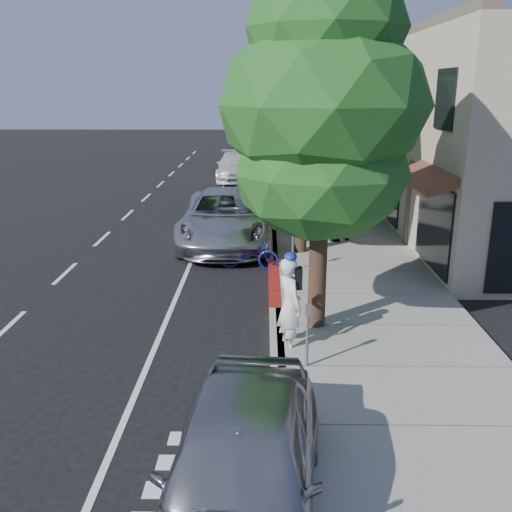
{
  "coord_description": "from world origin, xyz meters",
  "views": [
    {
      "loc": [
        -0.27,
        -13.97,
        5.35
      ],
      "look_at": [
        -0.48,
        -0.62,
        1.35
      ],
      "focal_mm": 40.0,
      "sensor_mm": 36.0,
      "label": 1
    }
  ],
  "objects_px": {
    "silver_suv": "(226,217)",
    "dark_suv_far": "(240,157)",
    "street_tree_2": "(294,109)",
    "cyclist": "(290,305)",
    "street_tree_4": "(285,101)",
    "street_tree_5": "(282,98)",
    "white_pickup": "(236,166)",
    "bicycle": "(248,254)",
    "dark_sedan": "(252,204)",
    "street_tree_0": "(323,111)",
    "street_tree_1": "(304,109)",
    "pedestrian": "(338,213)",
    "street_tree_3": "(289,92)",
    "near_car_a": "(242,468)"
  },
  "relations": [
    {
      "from": "street_tree_2",
      "to": "dark_sedan",
      "type": "bearing_deg",
      "value": -149.4
    },
    {
      "from": "street_tree_0",
      "to": "street_tree_5",
      "type": "height_order",
      "value": "street_tree_0"
    },
    {
      "from": "street_tree_5",
      "to": "cyclist",
      "type": "height_order",
      "value": "street_tree_5"
    },
    {
      "from": "street_tree_0",
      "to": "near_car_a",
      "type": "relative_size",
      "value": 1.59
    },
    {
      "from": "dark_sedan",
      "to": "street_tree_2",
      "type": "bearing_deg",
      "value": 38.55
    },
    {
      "from": "street_tree_1",
      "to": "street_tree_3",
      "type": "distance_m",
      "value": 12.01
    },
    {
      "from": "street_tree_5",
      "to": "dark_sedan",
      "type": "distance_m",
      "value": 19.45
    },
    {
      "from": "dark_sedan",
      "to": "white_pickup",
      "type": "relative_size",
      "value": 0.78
    },
    {
      "from": "dark_suv_far",
      "to": "near_car_a",
      "type": "xyz_separation_m",
      "value": [
        1.4,
        -32.22,
        0.06
      ]
    },
    {
      "from": "street_tree_3",
      "to": "silver_suv",
      "type": "xyz_separation_m",
      "value": [
        -2.52,
        -10.5,
        -4.11
      ]
    },
    {
      "from": "dark_sedan",
      "to": "dark_suv_far",
      "type": "relative_size",
      "value": 0.94
    },
    {
      "from": "pedestrian",
      "to": "dark_sedan",
      "type": "bearing_deg",
      "value": -84.49
    },
    {
      "from": "street_tree_4",
      "to": "white_pickup",
      "type": "xyz_separation_m",
      "value": [
        -2.91,
        -2.27,
        -3.69
      ]
    },
    {
      "from": "street_tree_0",
      "to": "bicycle",
      "type": "relative_size",
      "value": 4.21
    },
    {
      "from": "street_tree_2",
      "to": "cyclist",
      "type": "distance_m",
      "value": 13.46
    },
    {
      "from": "street_tree_0",
      "to": "street_tree_1",
      "type": "height_order",
      "value": "street_tree_0"
    },
    {
      "from": "street_tree_3",
      "to": "cyclist",
      "type": "height_order",
      "value": "street_tree_3"
    },
    {
      "from": "dark_sedan",
      "to": "street_tree_0",
      "type": "bearing_deg",
      "value": -73.31
    },
    {
      "from": "street_tree_1",
      "to": "street_tree_4",
      "type": "distance_m",
      "value": 18.0
    },
    {
      "from": "cyclist",
      "to": "dark_suv_far",
      "type": "distance_m",
      "value": 27.31
    },
    {
      "from": "bicycle",
      "to": "silver_suv",
      "type": "bearing_deg",
      "value": 24.66
    },
    {
      "from": "street_tree_3",
      "to": "white_pickup",
      "type": "height_order",
      "value": "street_tree_3"
    },
    {
      "from": "street_tree_4",
      "to": "cyclist",
      "type": "height_order",
      "value": "street_tree_4"
    },
    {
      "from": "dark_sedan",
      "to": "pedestrian",
      "type": "height_order",
      "value": "pedestrian"
    },
    {
      "from": "bicycle",
      "to": "dark_suv_far",
      "type": "height_order",
      "value": "dark_suv_far"
    },
    {
      "from": "street_tree_4",
      "to": "silver_suv",
      "type": "distance_m",
      "value": 17.06
    },
    {
      "from": "white_pickup",
      "to": "street_tree_4",
      "type": "bearing_deg",
      "value": 36.08
    },
    {
      "from": "street_tree_0",
      "to": "dark_suv_far",
      "type": "height_order",
      "value": "street_tree_0"
    },
    {
      "from": "street_tree_5",
      "to": "dark_sedan",
      "type": "height_order",
      "value": "street_tree_5"
    },
    {
      "from": "street_tree_4",
      "to": "dark_sedan",
      "type": "xyz_separation_m",
      "value": [
        -1.69,
        -13.0,
        -3.77
      ]
    },
    {
      "from": "street_tree_4",
      "to": "street_tree_5",
      "type": "bearing_deg",
      "value": 90.0
    },
    {
      "from": "street_tree_4",
      "to": "dark_suv_far",
      "type": "relative_size",
      "value": 1.63
    },
    {
      "from": "dark_suv_far",
      "to": "bicycle",
      "type": "bearing_deg",
      "value": -86.67
    },
    {
      "from": "dark_suv_far",
      "to": "street_tree_1",
      "type": "bearing_deg",
      "value": -81.78
    },
    {
      "from": "street_tree_4",
      "to": "cyclist",
      "type": "bearing_deg",
      "value": -91.49
    },
    {
      "from": "pedestrian",
      "to": "white_pickup",
      "type": "bearing_deg",
      "value": -107.72
    },
    {
      "from": "street_tree_1",
      "to": "near_car_a",
      "type": "bearing_deg",
      "value": -96.86
    },
    {
      "from": "street_tree_2",
      "to": "pedestrian",
      "type": "relative_size",
      "value": 3.79
    },
    {
      "from": "street_tree_5",
      "to": "dark_suv_far",
      "type": "distance_m",
      "value": 6.02
    },
    {
      "from": "dark_suv_far",
      "to": "street_tree_5",
      "type": "bearing_deg",
      "value": 53.29
    },
    {
      "from": "silver_suv",
      "to": "dark_suv_far",
      "type": "relative_size",
      "value": 1.47
    },
    {
      "from": "dark_suv_far",
      "to": "near_car_a",
      "type": "distance_m",
      "value": 32.25
    },
    {
      "from": "pedestrian",
      "to": "bicycle",
      "type": "bearing_deg",
      "value": 8.95
    },
    {
      "from": "street_tree_3",
      "to": "bicycle",
      "type": "xyz_separation_m",
      "value": [
        -1.66,
        -13.47,
        -4.55
      ]
    },
    {
      "from": "street_tree_2",
      "to": "cyclist",
      "type": "height_order",
      "value": "street_tree_2"
    },
    {
      "from": "street_tree_5",
      "to": "dark_suv_far",
      "type": "bearing_deg",
      "value": -126.93
    },
    {
      "from": "near_car_a",
      "to": "dark_sedan",
      "type": "bearing_deg",
      "value": 95.35
    },
    {
      "from": "street_tree_0",
      "to": "cyclist",
      "type": "xyz_separation_m",
      "value": [
        -0.65,
        -1.0,
        -3.84
      ]
    },
    {
      "from": "street_tree_3",
      "to": "street_tree_4",
      "type": "distance_m",
      "value": 6.03
    },
    {
      "from": "white_pickup",
      "to": "bicycle",
      "type": "bearing_deg",
      "value": -87.72
    }
  ]
}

